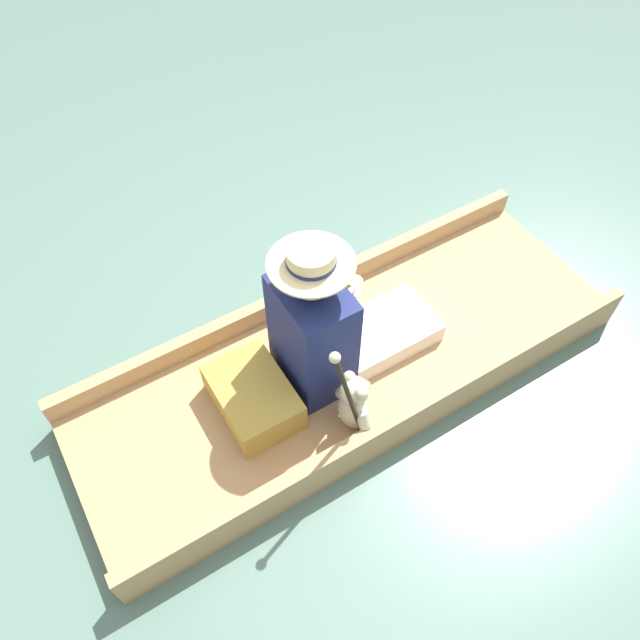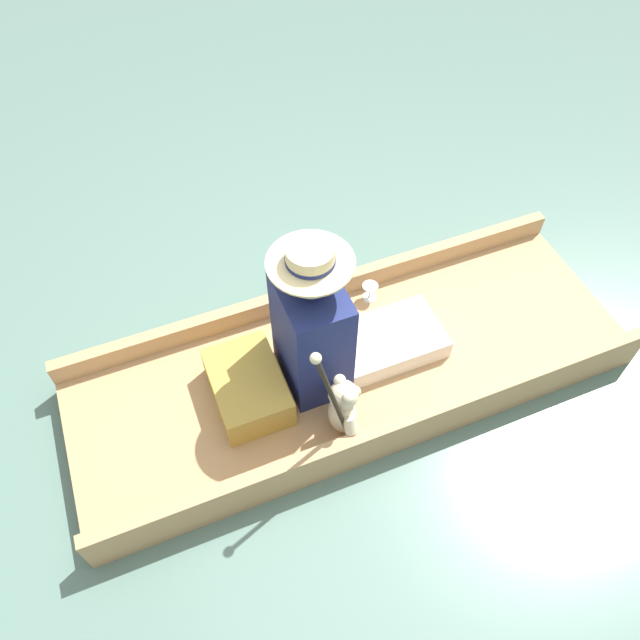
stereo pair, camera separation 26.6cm
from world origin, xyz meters
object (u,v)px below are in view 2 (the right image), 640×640
object	(u,v)px
teddy_bear	(343,407)
walking_cane	(331,393)
wine_glass	(370,289)
seated_person	(329,328)

from	to	relation	value
teddy_bear	walking_cane	distance (m)	0.30
wine_glass	walking_cane	xyz separation A→B (m)	(0.70, -0.52, 0.37)
walking_cane	wine_glass	bearing A→B (deg)	143.55
wine_glass	walking_cane	bearing A→B (deg)	-36.45
seated_person	walking_cane	size ratio (longest dim) A/B	1.16
wine_glass	walking_cane	size ratio (longest dim) A/B	0.13
wine_glass	teddy_bear	bearing A→B (deg)	-33.88
wine_glass	walking_cane	distance (m)	0.94
teddy_bear	wine_glass	distance (m)	0.77
teddy_bear	seated_person	bearing A→B (deg)	169.19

